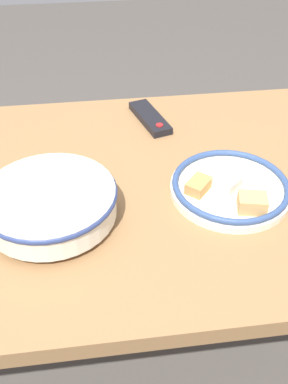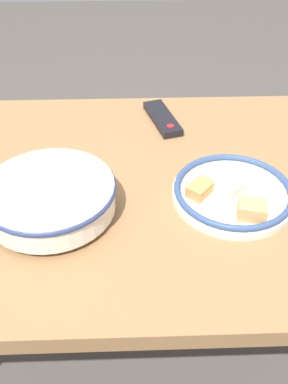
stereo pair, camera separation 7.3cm
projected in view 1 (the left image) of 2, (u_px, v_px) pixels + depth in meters
The scene contains 5 objects.
ground_plane at pixel (139, 356), 1.53m from camera, with size 8.00×8.00×0.00m, color #4C4742.
dining_table at pixel (138, 209), 1.11m from camera, with size 1.48×0.83×0.76m.
noodle_bowl at pixel (50, 203), 0.93m from camera, with size 0.28×0.28×0.07m.
food_plate at pixel (230, 188), 1.01m from camera, with size 0.27×0.27×0.05m.
tv_remote at pixel (150, 118), 1.26m from camera, with size 0.10×0.19×0.02m.
Camera 1 is at (-0.09, -0.82, 1.41)m, focal length 42.00 mm.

